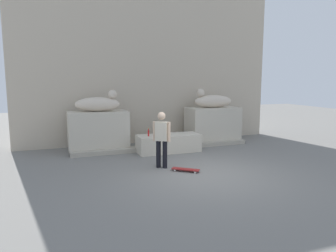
{
  "coord_description": "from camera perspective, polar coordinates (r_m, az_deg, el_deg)",
  "views": [
    {
      "loc": [
        -3.9,
        -7.65,
        2.62
      ],
      "look_at": [
        -0.36,
        1.98,
        1.1
      ],
      "focal_mm": 33.87,
      "sensor_mm": 36.0,
      "label": 1
    }
  ],
  "objects": [
    {
      "name": "statue_reclining_left",
      "position": [
        11.75,
        -12.42,
        3.95
      ],
      "size": [
        1.68,
        0.86,
        0.78
      ],
      "rotation": [
        0.0,
        0.0,
        -0.19
      ],
      "color": "beige",
      "rests_on": "pedestal_left"
    },
    {
      "name": "facade_wall",
      "position": [
        13.46,
        -3.37,
        11.67
      ],
      "size": [
        10.78,
        0.6,
        6.77
      ],
      "primitive_type": "cube",
      "color": "#C0B19A",
      "rests_on": "ground_plane"
    },
    {
      "name": "ledge_block",
      "position": [
        11.49,
        0.09,
        -3.13
      ],
      "size": [
        2.27,
        0.87,
        0.63
      ],
      "primitive_type": "cube",
      "color": "beige",
      "rests_on": "ground_plane"
    },
    {
      "name": "ground_plane",
      "position": [
        8.97,
        6.61,
        -8.6
      ],
      "size": [
        40.0,
        40.0,
        0.0
      ],
      "primitive_type": "plane",
      "color": "slate"
    },
    {
      "name": "statue_reclining_right",
      "position": [
        13.21,
        7.97,
        4.53
      ],
      "size": [
        1.65,
        0.71,
        0.78
      ],
      "rotation": [
        0.0,
        0.0,
        3.05
      ],
      "color": "beige",
      "rests_on": "pedestal_right"
    },
    {
      "name": "pedestal_left",
      "position": [
        11.87,
        -12.44,
        -0.93
      ],
      "size": [
        2.12,
        1.13,
        1.46
      ],
      "primitive_type": "cube",
      "color": "beige",
      "rests_on": "ground_plane"
    },
    {
      "name": "bottle_blue",
      "position": [
        11.21,
        -1.76,
        -1.12
      ],
      "size": [
        0.07,
        0.07,
        0.31
      ],
      "color": "#194C99",
      "rests_on": "ledge_block"
    },
    {
      "name": "bottle_red",
      "position": [
        11.15,
        -3.53,
        -1.25
      ],
      "size": [
        0.06,
        0.06,
        0.28
      ],
      "color": "red",
      "rests_on": "ledge_block"
    },
    {
      "name": "skater",
      "position": [
        9.34,
        -1.16,
        -2.04
      ],
      "size": [
        0.46,
        0.37,
        1.67
      ],
      "rotation": [
        0.0,
        0.0,
        2.52
      ],
      "color": "black",
      "rests_on": "ground_plane"
    },
    {
      "name": "skateboard",
      "position": [
        9.15,
        3.18,
        -7.79
      ],
      "size": [
        0.75,
        0.66,
        0.08
      ],
      "rotation": [
        0.0,
        0.0,
        2.46
      ],
      "color": "maroon",
      "rests_on": "ground_plane"
    },
    {
      "name": "stair_step",
      "position": [
        11.98,
        -0.7,
        -3.81
      ],
      "size": [
        6.83,
        0.5,
        0.16
      ],
      "primitive_type": "cube",
      "color": "#A9A08F",
      "rests_on": "ground_plane"
    },
    {
      "name": "pedestal_right",
      "position": [
        13.33,
        8.02,
        0.19
      ],
      "size": [
        2.12,
        1.13,
        1.46
      ],
      "primitive_type": "cube",
      "color": "beige",
      "rests_on": "ground_plane"
    }
  ]
}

